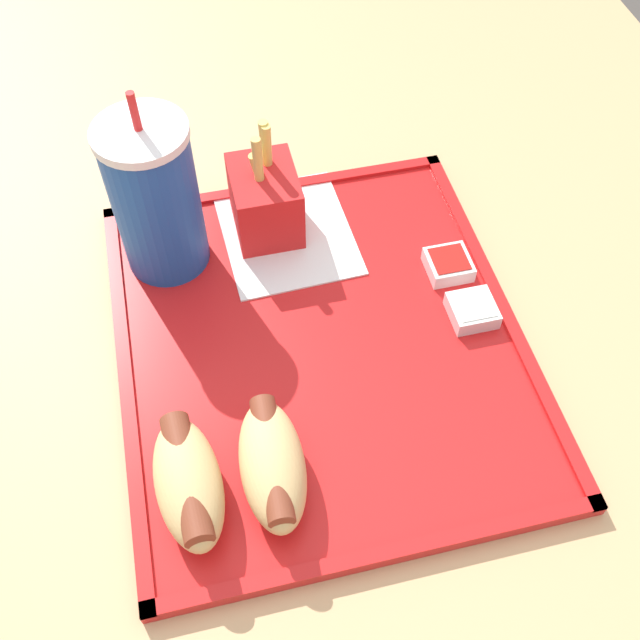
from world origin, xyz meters
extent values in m
plane|color=#4C4742|center=(0.00, 0.00, 0.00)|extent=(8.00, 8.00, 0.00)
cube|color=tan|center=(0.00, 0.00, 0.37)|extent=(1.49, 1.07, 0.74)
cube|color=red|center=(0.03, -0.01, 0.75)|extent=(0.41, 0.36, 0.01)
cube|color=red|center=(0.03, -0.18, 0.75)|extent=(0.41, 0.01, 0.00)
cube|color=red|center=(0.03, 0.16, 0.75)|extent=(0.41, 0.01, 0.00)
cube|color=red|center=(-0.17, -0.01, 0.75)|extent=(0.01, 0.36, 0.00)
cube|color=red|center=(0.23, -0.01, 0.75)|extent=(0.01, 0.36, 0.00)
cube|color=white|center=(0.17, -0.01, 0.75)|extent=(0.15, 0.13, 0.00)
cylinder|color=#194CA5|center=(0.16, 0.11, 0.82)|extent=(0.08, 0.08, 0.15)
cylinder|color=white|center=(0.16, 0.11, 0.90)|extent=(0.08, 0.08, 0.01)
cylinder|color=red|center=(0.16, 0.11, 0.92)|extent=(0.01, 0.01, 0.03)
ellipsoid|color=#DBB270|center=(-0.09, 0.12, 0.77)|extent=(0.11, 0.06, 0.05)
cylinder|color=brown|center=(-0.09, 0.12, 0.79)|extent=(0.10, 0.03, 0.02)
ellipsoid|color=#DBB270|center=(-0.09, 0.05, 0.77)|extent=(0.11, 0.05, 0.05)
cylinder|color=brown|center=(-0.09, 0.05, 0.79)|extent=(0.10, 0.03, 0.02)
cube|color=red|center=(0.18, 0.01, 0.79)|extent=(0.08, 0.06, 0.07)
cylinder|color=#EACC60|center=(0.18, 0.01, 0.82)|extent=(0.01, 0.01, 0.09)
cylinder|color=#EACC60|center=(0.19, 0.00, 0.82)|extent=(0.01, 0.01, 0.08)
cylinder|color=#EACC60|center=(0.20, 0.00, 0.83)|extent=(0.01, 0.02, 0.08)
cylinder|color=#EACC60|center=(0.19, 0.01, 0.81)|extent=(0.01, 0.02, 0.07)
cube|color=silver|center=(0.03, -0.15, 0.76)|extent=(0.04, 0.04, 0.02)
cube|color=white|center=(0.03, -0.15, 0.77)|extent=(0.03, 0.03, 0.00)
cube|color=silver|center=(0.08, -0.15, 0.76)|extent=(0.04, 0.04, 0.02)
cube|color=#B21914|center=(0.08, -0.15, 0.77)|extent=(0.03, 0.03, 0.00)
camera|label=1|loc=(-0.34, 0.07, 1.30)|focal=42.00mm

